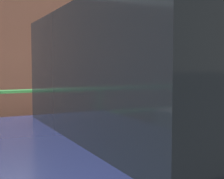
# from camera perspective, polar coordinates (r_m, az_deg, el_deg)

# --- Properties ---
(sidewalk_curb) EXTENTS (36.00, 2.64, 0.12)m
(sidewalk_curb) POSITION_cam_1_polar(r_m,az_deg,el_deg) (4.57, -7.55, -14.40)
(sidewalk_curb) COLOR #9E9B93
(sidewalk_curb) RESTS_ON ground
(parking_meter) EXTENTS (0.17, 0.18, 1.35)m
(parking_meter) POSITION_cam_1_polar(r_m,az_deg,el_deg) (3.61, -2.61, -2.50)
(parking_meter) COLOR slate
(parking_meter) RESTS_ON sidewalk_curb
(pedestrian_at_meter) EXTENTS (0.69, 0.56, 1.80)m
(pedestrian_at_meter) POSITION_cam_1_polar(r_m,az_deg,el_deg) (3.84, 5.58, -1.07)
(pedestrian_at_meter) COLOR black
(pedestrian_at_meter) RESTS_ON sidewalk_curb
(background_railing) EXTENTS (24.06, 0.06, 1.03)m
(background_railing) POSITION_cam_1_polar(r_m,az_deg,el_deg) (5.42, -11.66, -2.96)
(background_railing) COLOR #2D7A38
(background_railing) RESTS_ON sidewalk_curb
(backdrop_wall) EXTENTS (32.00, 0.50, 3.19)m
(backdrop_wall) POSITION_cam_1_polar(r_m,az_deg,el_deg) (7.67, -16.66, 4.54)
(backdrop_wall) COLOR brown
(backdrop_wall) RESTS_ON ground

